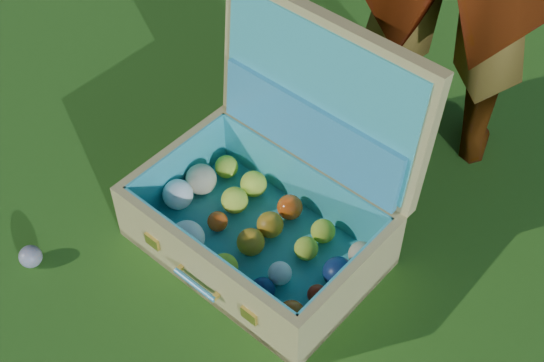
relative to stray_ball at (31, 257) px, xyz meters
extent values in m
plane|color=#215114|center=(0.48, 0.20, -0.03)|extent=(60.00, 60.00, 0.00)
sphere|color=#3B689A|center=(0.00, 0.00, 0.00)|extent=(0.06, 0.06, 0.06)
cube|color=tan|center=(0.49, 0.33, -0.02)|extent=(0.70, 0.54, 0.02)
cube|color=tan|center=(0.45, 0.13, 0.06)|extent=(0.62, 0.16, 0.19)
cube|color=tan|center=(0.54, 0.52, 0.06)|extent=(0.62, 0.16, 0.19)
cube|color=tan|center=(0.20, 0.39, 0.06)|extent=(0.10, 0.37, 0.19)
cube|color=tan|center=(0.79, 0.26, 0.06)|extent=(0.10, 0.37, 0.19)
cube|color=teal|center=(0.49, 0.33, 0.00)|extent=(0.65, 0.49, 0.01)
cube|color=teal|center=(0.46, 0.15, 0.07)|extent=(0.57, 0.13, 0.16)
cube|color=teal|center=(0.53, 0.51, 0.07)|extent=(0.57, 0.13, 0.16)
cube|color=teal|center=(0.21, 0.39, 0.07)|extent=(0.09, 0.36, 0.16)
cube|color=teal|center=(0.77, 0.27, 0.07)|extent=(0.09, 0.36, 0.16)
cube|color=tan|center=(0.55, 0.57, 0.36)|extent=(0.63, 0.21, 0.42)
cube|color=teal|center=(0.54, 0.55, 0.37)|extent=(0.58, 0.17, 0.37)
cube|color=teal|center=(0.54, 0.53, 0.25)|extent=(0.55, 0.16, 0.18)
cube|color=#F2C659|center=(0.29, 0.16, 0.06)|extent=(0.05, 0.02, 0.04)
cube|color=#F2C659|center=(0.61, 0.08, 0.06)|extent=(0.05, 0.02, 0.04)
cylinder|color=teal|center=(0.45, 0.11, 0.05)|extent=(0.14, 0.04, 0.01)
cube|color=#F2C659|center=(0.39, 0.13, 0.05)|extent=(0.02, 0.02, 0.01)
cube|color=#F2C659|center=(0.51, 0.10, 0.05)|extent=(0.02, 0.02, 0.01)
sphere|color=#AA200D|center=(0.24, 0.24, 0.02)|extent=(0.05, 0.05, 0.05)
sphere|color=white|center=(0.35, 0.22, 0.05)|extent=(0.09, 0.09, 0.09)
sphere|color=#C5DD35|center=(0.48, 0.19, 0.03)|extent=(0.07, 0.07, 0.07)
sphere|color=#0F234F|center=(0.59, 0.18, 0.03)|extent=(0.06, 0.06, 0.06)
sphere|color=#DF4F12|center=(0.69, 0.15, 0.03)|extent=(0.07, 0.07, 0.07)
sphere|color=white|center=(0.24, 0.34, 0.04)|extent=(0.08, 0.08, 0.08)
sphere|color=#DF4F12|center=(0.38, 0.32, 0.03)|extent=(0.06, 0.06, 0.06)
sphere|color=#AB7716|center=(0.50, 0.29, 0.04)|extent=(0.07, 0.07, 0.07)
sphere|color=white|center=(0.61, 0.25, 0.03)|extent=(0.06, 0.06, 0.06)
sphere|color=#AA200D|center=(0.72, 0.24, 0.02)|extent=(0.05, 0.05, 0.05)
sphere|color=beige|center=(0.27, 0.41, 0.04)|extent=(0.09, 0.09, 0.09)
sphere|color=#C5DD35|center=(0.39, 0.40, 0.04)|extent=(0.07, 0.07, 0.07)
sphere|color=#AB7716|center=(0.51, 0.37, 0.03)|extent=(0.07, 0.07, 0.07)
sphere|color=#C5DD35|center=(0.63, 0.35, 0.03)|extent=(0.06, 0.06, 0.06)
sphere|color=#0F234F|center=(0.74, 0.31, 0.04)|extent=(0.08, 0.08, 0.08)
sphere|color=#C5DD35|center=(0.30, 0.50, 0.03)|extent=(0.07, 0.07, 0.07)
sphere|color=#C5DD35|center=(0.40, 0.47, 0.04)|extent=(0.07, 0.07, 0.07)
sphere|color=#DF4F12|center=(0.53, 0.45, 0.03)|extent=(0.07, 0.07, 0.07)
sphere|color=#C5DD35|center=(0.64, 0.42, 0.03)|extent=(0.07, 0.07, 0.07)
sphere|color=beige|center=(0.76, 0.40, 0.03)|extent=(0.07, 0.07, 0.07)
camera|label=1|loc=(1.12, -0.73, 1.60)|focal=50.00mm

